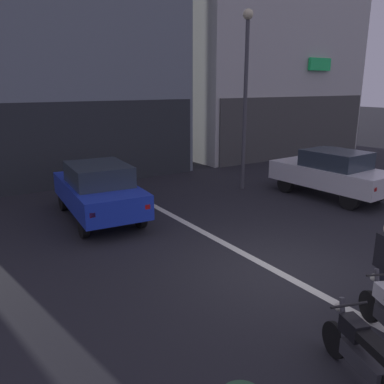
{
  "coord_description": "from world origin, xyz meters",
  "views": [
    {
      "loc": [
        -5.62,
        -5.41,
        3.79
      ],
      "look_at": [
        -0.83,
        2.0,
        1.4
      ],
      "focal_mm": 37.08,
      "sensor_mm": 36.0,
      "label": 1
    }
  ],
  "objects_px": {
    "street_lamp": "(246,83)",
    "motorcycle_black_row_leftmost": "(361,353)",
    "car_blue_crossing_near": "(98,189)",
    "car_white_parked_kerbside": "(332,172)"
  },
  "relations": [
    {
      "from": "street_lamp",
      "to": "motorcycle_black_row_leftmost",
      "type": "height_order",
      "value": "street_lamp"
    },
    {
      "from": "car_blue_crossing_near",
      "to": "street_lamp",
      "type": "xyz_separation_m",
      "value": [
        5.74,
        0.42,
        2.98
      ]
    },
    {
      "from": "street_lamp",
      "to": "motorcycle_black_row_leftmost",
      "type": "bearing_deg",
      "value": -121.25
    },
    {
      "from": "car_blue_crossing_near",
      "to": "car_white_parked_kerbside",
      "type": "distance_m",
      "value": 7.87
    },
    {
      "from": "motorcycle_black_row_leftmost",
      "to": "car_blue_crossing_near",
      "type": "bearing_deg",
      "value": 93.47
    },
    {
      "from": "street_lamp",
      "to": "motorcycle_black_row_leftmost",
      "type": "xyz_separation_m",
      "value": [
        -5.25,
        -8.64,
        -3.4
      ]
    },
    {
      "from": "car_white_parked_kerbside",
      "to": "motorcycle_black_row_leftmost",
      "type": "distance_m",
      "value": 9.36
    },
    {
      "from": "car_blue_crossing_near",
      "to": "car_white_parked_kerbside",
      "type": "xyz_separation_m",
      "value": [
        7.58,
        -2.12,
        0.0
      ]
    },
    {
      "from": "car_white_parked_kerbside",
      "to": "street_lamp",
      "type": "relative_size",
      "value": 0.67
    },
    {
      "from": "street_lamp",
      "to": "motorcycle_black_row_leftmost",
      "type": "distance_m",
      "value": 10.67
    }
  ]
}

